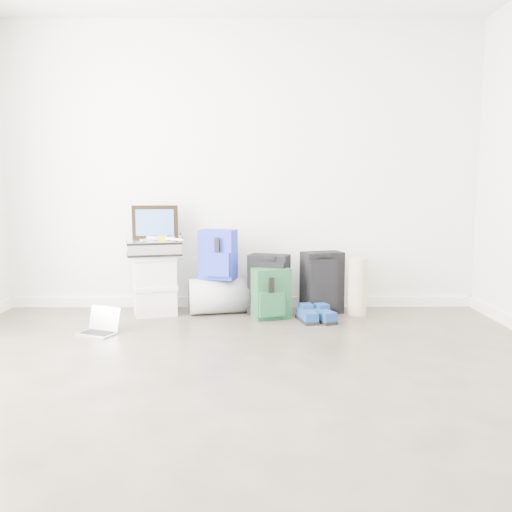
{
  "coord_description": "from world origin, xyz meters",
  "views": [
    {
      "loc": [
        0.1,
        -2.69,
        1.17
      ],
      "look_at": [
        0.13,
        1.9,
        0.58
      ],
      "focal_mm": 38.0,
      "sensor_mm": 36.0,
      "label": 1
    }
  ],
  "objects_px": {
    "boxes_stack": "(155,285)",
    "laptop": "(100,327)",
    "carry_on": "(322,283)",
    "briefcase": "(154,248)",
    "duffel_bag": "(218,296)",
    "large_suitcase": "(269,285)"
  },
  "relations": [
    {
      "from": "boxes_stack",
      "to": "laptop",
      "type": "height_order",
      "value": "boxes_stack"
    },
    {
      "from": "carry_on",
      "to": "boxes_stack",
      "type": "bearing_deg",
      "value": 163.1
    },
    {
      "from": "briefcase",
      "to": "carry_on",
      "type": "height_order",
      "value": "briefcase"
    },
    {
      "from": "duffel_bag",
      "to": "carry_on",
      "type": "xyz_separation_m",
      "value": [
        0.96,
        -0.0,
        0.12
      ]
    },
    {
      "from": "duffel_bag",
      "to": "large_suitcase",
      "type": "relative_size",
      "value": 0.97
    },
    {
      "from": "boxes_stack",
      "to": "laptop",
      "type": "distance_m",
      "value": 0.76
    },
    {
      "from": "laptop",
      "to": "carry_on",
      "type": "bearing_deg",
      "value": 44.02
    },
    {
      "from": "briefcase",
      "to": "large_suitcase",
      "type": "height_order",
      "value": "briefcase"
    },
    {
      "from": "briefcase",
      "to": "duffel_bag",
      "type": "relative_size",
      "value": 0.88
    },
    {
      "from": "large_suitcase",
      "to": "carry_on",
      "type": "distance_m",
      "value": 0.49
    },
    {
      "from": "boxes_stack",
      "to": "duffel_bag",
      "type": "distance_m",
      "value": 0.59
    },
    {
      "from": "large_suitcase",
      "to": "carry_on",
      "type": "xyz_separation_m",
      "value": [
        0.49,
        0.05,
        0.01
      ]
    },
    {
      "from": "laptop",
      "to": "duffel_bag",
      "type": "bearing_deg",
      "value": 61.0
    },
    {
      "from": "duffel_bag",
      "to": "carry_on",
      "type": "distance_m",
      "value": 0.96
    },
    {
      "from": "duffel_bag",
      "to": "laptop",
      "type": "height_order",
      "value": "duffel_bag"
    },
    {
      "from": "boxes_stack",
      "to": "duffel_bag",
      "type": "relative_size",
      "value": 1.03
    },
    {
      "from": "duffel_bag",
      "to": "large_suitcase",
      "type": "distance_m",
      "value": 0.48
    },
    {
      "from": "boxes_stack",
      "to": "duffel_bag",
      "type": "bearing_deg",
      "value": -13.07
    },
    {
      "from": "boxes_stack",
      "to": "briefcase",
      "type": "distance_m",
      "value": 0.34
    },
    {
      "from": "large_suitcase",
      "to": "duffel_bag",
      "type": "bearing_deg",
      "value": -167.89
    },
    {
      "from": "laptop",
      "to": "large_suitcase",
      "type": "bearing_deg",
      "value": 48.8
    },
    {
      "from": "duffel_bag",
      "to": "briefcase",
      "type": "bearing_deg",
      "value": 172.33
    }
  ]
}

